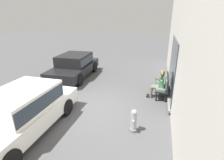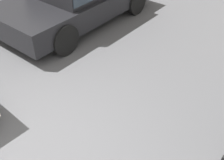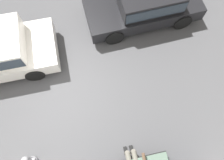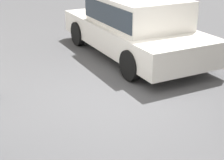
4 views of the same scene
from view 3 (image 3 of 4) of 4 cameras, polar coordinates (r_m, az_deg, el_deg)
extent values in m
plane|color=#4C4C4F|center=(7.48, -12.76, -2.99)|extent=(60.00, 60.00, 0.00)
cylinder|color=black|center=(6.88, 12.95, -18.43)|extent=(0.07, 0.07, 0.42)
cylinder|color=#6B665B|center=(6.41, 4.47, -20.20)|extent=(0.15, 0.42, 0.15)
cylinder|color=#6B665B|center=(6.68, 3.85, -18.50)|extent=(0.12, 0.12, 0.53)
cube|color=black|center=(6.91, 3.56, -17.95)|extent=(0.10, 0.24, 0.07)
cylinder|color=#6B665B|center=(6.43, 6.12, -19.81)|extent=(0.15, 0.42, 0.15)
cylinder|color=#6B665B|center=(6.70, 5.42, -18.14)|extent=(0.12, 0.12, 0.53)
cube|color=black|center=(6.92, 5.07, -17.61)|extent=(0.10, 0.24, 0.07)
cylinder|color=brown|center=(6.19, 8.35, -19.53)|extent=(0.08, 0.27, 0.17)
cube|color=black|center=(8.46, 7.82, 18.50)|extent=(4.20, 2.05, 0.51)
cylinder|color=black|center=(7.82, 0.64, 11.15)|extent=(0.68, 0.21, 0.67)
cylinder|color=black|center=(8.58, 17.89, 14.30)|extent=(0.68, 0.21, 0.67)
cylinder|color=black|center=(7.61, -19.47, 1.40)|extent=(0.63, 0.18, 0.63)
cylinder|color=black|center=(8.50, -20.47, 11.97)|extent=(0.63, 0.18, 0.63)
sphere|color=#99999E|center=(6.63, -21.79, -18.88)|extent=(0.20, 0.20, 0.20)
cylinder|color=#99999E|center=(6.83, -19.85, -18.91)|extent=(0.10, 0.08, 0.08)
camera|label=1|loc=(7.85, -70.28, -19.36)|focal=28.00mm
camera|label=2|loc=(4.23, -32.99, -24.54)|focal=45.00mm
camera|label=4|loc=(5.63, 40.22, -8.56)|focal=55.00mm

